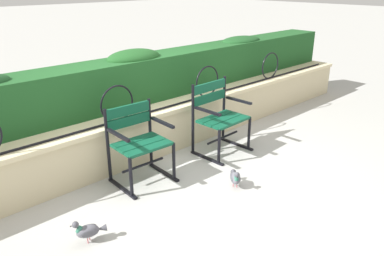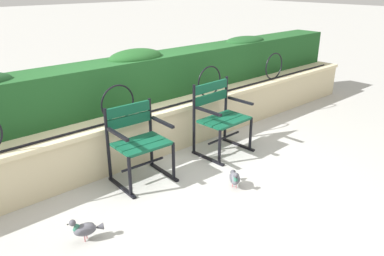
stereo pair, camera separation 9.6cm
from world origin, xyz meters
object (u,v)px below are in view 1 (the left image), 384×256
park_chair_left (138,141)px  pigeon_near_chairs (235,177)px  park_chair_right (219,115)px  pigeon_far_side (88,230)px

park_chair_left → pigeon_near_chairs: bearing=-53.0°
park_chair_left → park_chair_right: bearing=-3.7°
park_chair_left → pigeon_far_side: 1.17m
park_chair_left → pigeon_near_chairs: (0.63, -0.84, -0.34)m
pigeon_near_chairs → park_chair_right: bearing=54.4°
park_chair_right → pigeon_near_chairs: bearing=-125.6°
park_chair_left → pigeon_far_side: (-0.95, -0.59, -0.34)m
pigeon_far_side → park_chair_right: bearing=13.5°
park_chair_left → park_chair_right: park_chair_right is taller
pigeon_near_chairs → pigeon_far_side: size_ratio=0.86×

